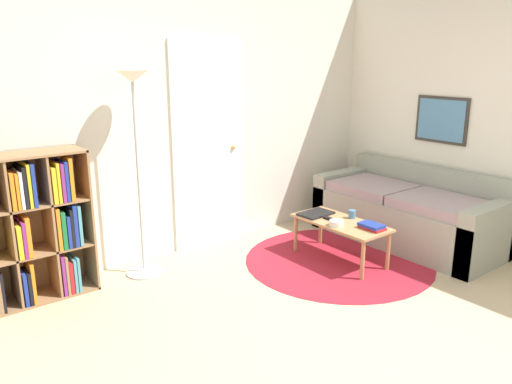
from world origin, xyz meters
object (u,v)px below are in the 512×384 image
at_px(coffee_table, 340,226).
at_px(bowl, 337,223).
at_px(bookshelf, 26,229).
at_px(couch, 411,213).
at_px(laptop, 316,214).
at_px(cup, 352,214).
at_px(floor_lamp, 135,119).

relative_size(coffee_table, bowl, 7.01).
relative_size(bookshelf, coffee_table, 1.26).
xyz_separation_m(couch, laptop, (-1.02, 0.37, 0.10)).
xyz_separation_m(bookshelf, cup, (2.65, -0.96, -0.16)).
relative_size(floor_lamp, cup, 22.09).
bearing_deg(cup, floor_lamp, 153.60).
relative_size(bookshelf, bowl, 8.86).
bearing_deg(bookshelf, bowl, -23.27).
height_order(bookshelf, coffee_table, bookshelf).
height_order(bookshelf, couch, bookshelf).
height_order(floor_lamp, cup, floor_lamp).
relative_size(laptop, cup, 4.24).
bearing_deg(coffee_table, laptop, 96.59).
height_order(coffee_table, bowl, bowl).
xyz_separation_m(couch, coffee_table, (-0.98, 0.08, 0.05)).
relative_size(floor_lamp, bowl, 13.34).
bearing_deg(cup, laptop, 122.60).
distance_m(coffee_table, bowl, 0.16).
height_order(couch, coffee_table, couch).
bearing_deg(couch, floor_lamp, 159.83).
bearing_deg(coffee_table, bowl, -153.48).
relative_size(couch, coffee_table, 2.05).
relative_size(couch, cup, 23.79).
bearing_deg(coffee_table, couch, -4.62).
bearing_deg(bookshelf, floor_lamp, -5.81).
bearing_deg(cup, couch, -5.45).
distance_m(bookshelf, floor_lamp, 1.21).
xyz_separation_m(bookshelf, laptop, (2.46, -0.66, -0.19)).
height_order(floor_lamp, bowl, floor_lamp).
distance_m(couch, laptop, 1.09).
xyz_separation_m(floor_lamp, cup, (1.74, -0.87, -0.95)).
bearing_deg(bookshelf, couch, -16.59).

